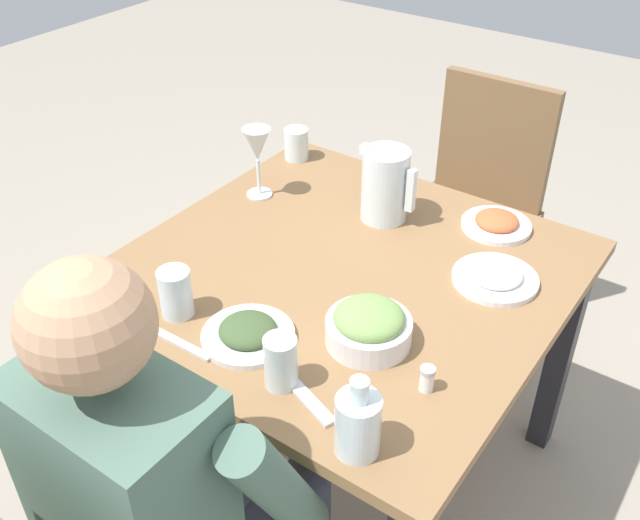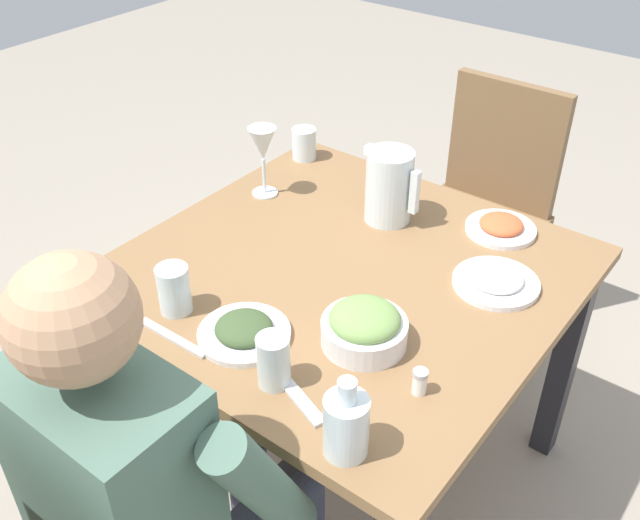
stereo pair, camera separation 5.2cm
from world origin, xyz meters
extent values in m
plane|color=gray|center=(0.00, 0.00, 0.00)|extent=(8.00, 8.00, 0.00)
cube|color=olive|center=(0.00, 0.00, 0.70)|extent=(0.98, 0.98, 0.03)
cube|color=#232328|center=(-0.44, -0.44, 0.34)|extent=(0.06, 0.06, 0.68)
cube|color=#232328|center=(-0.44, 0.44, 0.34)|extent=(0.06, 0.06, 0.68)
cube|color=#232328|center=(0.44, 0.44, 0.34)|extent=(0.06, 0.06, 0.68)
cube|color=brown|center=(0.15, 0.92, 0.21)|extent=(0.04, 0.04, 0.43)
cube|color=brown|center=(-0.19, 0.92, 0.21)|extent=(0.04, 0.04, 0.43)
cube|color=brown|center=(0.15, 0.58, 0.21)|extent=(0.04, 0.04, 0.43)
cube|color=brown|center=(-0.19, 0.58, 0.21)|extent=(0.04, 0.04, 0.43)
cube|color=brown|center=(-0.02, 0.75, 0.44)|extent=(0.40, 0.40, 0.03)
cube|color=brown|center=(-0.02, 0.93, 0.66)|extent=(0.38, 0.04, 0.42)
cube|color=#4C6B5B|center=(0.07, -0.72, 0.70)|extent=(0.32, 0.20, 0.50)
sphere|color=tan|center=(0.07, -0.72, 1.07)|extent=(0.19, 0.19, 0.19)
cylinder|color=#2D3342|center=(-0.02, -0.53, 0.42)|extent=(0.11, 0.38, 0.11)
cylinder|color=#2D3342|center=(-0.02, -0.34, 0.23)|extent=(0.10, 0.10, 0.45)
cylinder|color=#4C6B5B|center=(-0.13, -0.58, 0.73)|extent=(0.08, 0.23, 0.37)
cylinder|color=#4C6B5B|center=(0.27, -0.58, 0.73)|extent=(0.08, 0.23, 0.37)
cylinder|color=silver|center=(-0.04, 0.25, 0.81)|extent=(0.12, 0.12, 0.19)
cube|color=silver|center=(0.03, 0.25, 0.82)|extent=(0.02, 0.02, 0.11)
cube|color=silver|center=(-0.10, 0.25, 0.89)|extent=(0.04, 0.03, 0.02)
cylinder|color=white|center=(0.18, -0.18, 0.74)|extent=(0.18, 0.18, 0.05)
ellipsoid|color=#759951|center=(0.18, -0.18, 0.77)|extent=(0.15, 0.15, 0.06)
cylinder|color=white|center=(-0.02, -0.32, 0.72)|extent=(0.19, 0.19, 0.01)
ellipsoid|color=#3D512D|center=(-0.02, -0.32, 0.73)|extent=(0.12, 0.12, 0.04)
cylinder|color=white|center=(0.31, 0.16, 0.72)|extent=(0.20, 0.20, 0.01)
ellipsoid|color=white|center=(0.31, 0.16, 0.73)|extent=(0.12, 0.12, 0.04)
cylinder|color=white|center=(0.22, 0.38, 0.72)|extent=(0.18, 0.18, 0.01)
ellipsoid|color=#CC5B33|center=(0.22, 0.38, 0.73)|extent=(0.11, 0.11, 0.04)
cylinder|color=silver|center=(-0.20, -0.34, 0.77)|extent=(0.07, 0.07, 0.11)
cylinder|color=silver|center=(-0.43, 0.39, 0.76)|extent=(0.07, 0.07, 0.09)
cylinder|color=silver|center=(0.11, -0.38, 0.77)|extent=(0.06, 0.06, 0.11)
cylinder|color=silver|center=(-0.38, 0.16, 0.71)|extent=(0.07, 0.07, 0.01)
cylinder|color=silver|center=(-0.38, 0.16, 0.77)|extent=(0.01, 0.01, 0.10)
cone|color=silver|center=(-0.38, 0.16, 0.86)|extent=(0.08, 0.08, 0.09)
cylinder|color=silver|center=(0.32, -0.43, 0.77)|extent=(0.08, 0.08, 0.12)
cylinder|color=gold|center=(0.32, -0.43, 0.75)|extent=(0.07, 0.07, 0.07)
cylinder|color=silver|center=(0.32, -0.43, 0.85)|extent=(0.03, 0.03, 0.04)
cylinder|color=white|center=(0.35, -0.23, 0.73)|extent=(0.03, 0.03, 0.04)
cylinder|color=#B2B2B7|center=(0.35, -0.23, 0.76)|extent=(0.03, 0.03, 0.01)
cube|color=silver|center=(0.17, -0.38, 0.72)|extent=(0.17, 0.08, 0.01)
cube|color=silver|center=(-0.13, -0.41, 0.72)|extent=(0.19, 0.02, 0.01)
camera|label=1|loc=(0.75, -1.14, 1.70)|focal=40.34mm
camera|label=2|loc=(0.79, -1.11, 1.70)|focal=40.34mm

